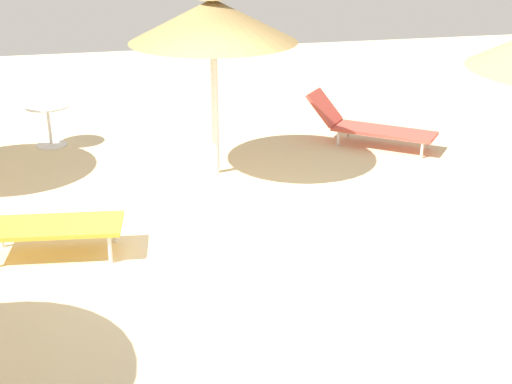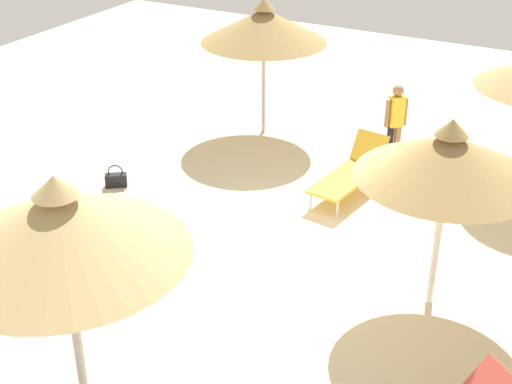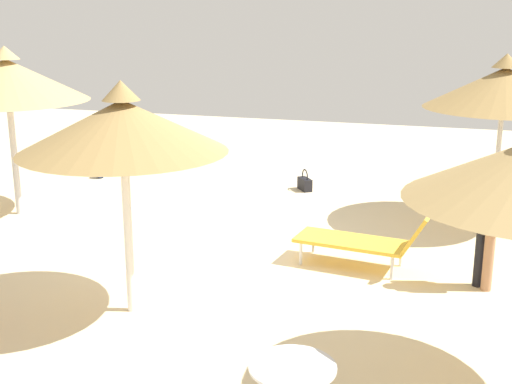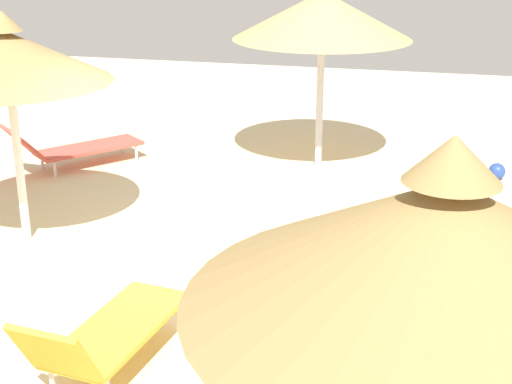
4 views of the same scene
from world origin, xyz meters
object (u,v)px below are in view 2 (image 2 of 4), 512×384
at_px(parasol_umbrella_far_left, 60,225).
at_px(parasol_umbrella_edge, 264,26).
at_px(person_standing_front, 395,120).
at_px(handbag, 116,179).
at_px(lounge_chair_far_right, 351,171).
at_px(parasol_umbrella_near_right, 449,157).

relative_size(parasol_umbrella_far_left, parasol_umbrella_edge, 1.03).
relative_size(person_standing_front, handbag, 3.72).
bearing_deg(person_standing_front, lounge_chair_far_right, 170.12).
distance_m(parasol_umbrella_near_right, handbag, 6.30).
xyz_separation_m(parasol_umbrella_far_left, handbag, (4.38, 2.96, -2.16)).
bearing_deg(parasol_umbrella_edge, lounge_chair_far_right, -123.02).
bearing_deg(parasol_umbrella_edge, person_standing_front, -94.01).
xyz_separation_m(parasol_umbrella_edge, handbag, (-3.44, 1.15, -2.10)).
bearing_deg(person_standing_front, parasol_umbrella_near_right, -154.38).
bearing_deg(lounge_chair_far_right, person_standing_front, -9.88).
xyz_separation_m(parasol_umbrella_near_right, handbag, (0.72, 5.91, -2.06)).
bearing_deg(handbag, person_standing_front, -51.12).
height_order(parasol_umbrella_far_left, handbag, parasol_umbrella_far_left).
bearing_deg(handbag, lounge_chair_far_right, -65.06).
distance_m(parasol_umbrella_near_right, lounge_chair_far_right, 3.72).
bearing_deg(lounge_chair_far_right, handbag, 114.94).
height_order(parasol_umbrella_far_left, parasol_umbrella_edge, parasol_umbrella_far_left).
height_order(parasol_umbrella_near_right, parasol_umbrella_edge, parasol_umbrella_edge).
height_order(parasol_umbrella_near_right, handbag, parasol_umbrella_near_right).
xyz_separation_m(parasol_umbrella_near_right, lounge_chair_far_right, (2.46, 2.15, -1.78)).
bearing_deg(parasol_umbrella_near_right, parasol_umbrella_far_left, 141.24).
xyz_separation_m(parasol_umbrella_near_right, parasol_umbrella_edge, (4.15, 4.76, 0.04)).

